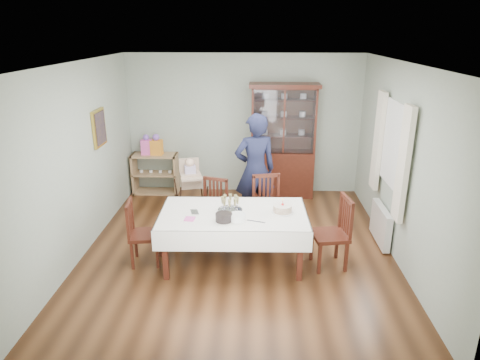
# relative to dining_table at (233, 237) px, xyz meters

# --- Properties ---
(floor) EXTENTS (5.00, 5.00, 0.00)m
(floor) POSITION_rel_dining_table_xyz_m (0.05, 0.38, -0.38)
(floor) COLOR #593319
(floor) RESTS_ON ground
(room_shell) EXTENTS (5.00, 5.00, 5.00)m
(room_shell) POSITION_rel_dining_table_xyz_m (0.05, 0.91, 1.32)
(room_shell) COLOR #9EAA99
(room_shell) RESTS_ON floor
(dining_table) EXTENTS (2.03, 1.20, 0.76)m
(dining_table) POSITION_rel_dining_table_xyz_m (0.00, 0.00, 0.00)
(dining_table) COLOR #451B11
(dining_table) RESTS_ON floor
(china_cabinet) EXTENTS (1.30, 0.48, 2.18)m
(china_cabinet) POSITION_rel_dining_table_xyz_m (0.80, 2.64, 0.74)
(china_cabinet) COLOR #451B11
(china_cabinet) RESTS_ON floor
(sideboard) EXTENTS (0.90, 0.38, 0.80)m
(sideboard) POSITION_rel_dining_table_xyz_m (-1.70, 2.66, 0.02)
(sideboard) COLOR tan
(sideboard) RESTS_ON floor
(picture_frame) EXTENTS (0.04, 0.48, 0.58)m
(picture_frame) POSITION_rel_dining_table_xyz_m (-2.17, 1.18, 1.27)
(picture_frame) COLOR gold
(picture_frame) RESTS_ON room_shell
(window) EXTENTS (0.04, 1.02, 1.22)m
(window) POSITION_rel_dining_table_xyz_m (2.27, 0.68, 1.17)
(window) COLOR white
(window) RESTS_ON room_shell
(curtain_left) EXTENTS (0.07, 0.30, 1.55)m
(curtain_left) POSITION_rel_dining_table_xyz_m (2.21, 0.06, 1.07)
(curtain_left) COLOR silver
(curtain_left) RESTS_ON room_shell
(curtain_right) EXTENTS (0.07, 0.30, 1.55)m
(curtain_right) POSITION_rel_dining_table_xyz_m (2.21, 1.30, 1.07)
(curtain_right) COLOR silver
(curtain_right) RESTS_ON room_shell
(radiator) EXTENTS (0.10, 0.80, 0.55)m
(radiator) POSITION_rel_dining_table_xyz_m (2.21, 0.68, -0.08)
(radiator) COLOR white
(radiator) RESTS_ON floor
(chair_far_left) EXTENTS (0.54, 0.54, 0.95)m
(chair_far_left) POSITION_rel_dining_table_xyz_m (-0.38, 0.71, -0.10)
(chair_far_left) COLOR #451B11
(chair_far_left) RESTS_ON floor
(chair_far_right) EXTENTS (0.54, 0.54, 1.01)m
(chair_far_right) POSITION_rel_dining_table_xyz_m (0.50, 0.72, -0.08)
(chair_far_right) COLOR #451B11
(chair_far_right) RESTS_ON floor
(chair_end_left) EXTENTS (0.46, 0.46, 0.92)m
(chair_end_left) POSITION_rel_dining_table_xyz_m (-1.24, -0.05, -0.11)
(chair_end_left) COLOR #451B11
(chair_end_left) RESTS_ON floor
(chair_end_right) EXTENTS (0.52, 0.52, 1.01)m
(chair_end_right) POSITION_rel_dining_table_xyz_m (1.33, -0.04, -0.08)
(chair_end_right) COLOR #451B11
(chair_end_right) RESTS_ON floor
(woman) EXTENTS (0.78, 0.62, 1.88)m
(woman) POSITION_rel_dining_table_xyz_m (0.29, 1.32, 0.55)
(woman) COLOR black
(woman) RESTS_ON floor
(high_chair) EXTENTS (0.58, 0.58, 1.05)m
(high_chair) POSITION_rel_dining_table_xyz_m (-0.82, 1.58, 0.02)
(high_chair) COLOR black
(high_chair) RESTS_ON floor
(champagne_tray) EXTENTS (0.34, 0.34, 0.21)m
(champagne_tray) POSITION_rel_dining_table_xyz_m (-0.05, 0.06, 0.44)
(champagne_tray) COLOR silver
(champagne_tray) RESTS_ON dining_table
(birthday_cake) EXTENTS (0.29, 0.29, 0.20)m
(birthday_cake) POSITION_rel_dining_table_xyz_m (0.67, 0.03, 0.43)
(birthday_cake) COLOR white
(birthday_cake) RESTS_ON dining_table
(plate_stack_dark) EXTENTS (0.24, 0.24, 0.10)m
(plate_stack_dark) POSITION_rel_dining_table_xyz_m (-0.11, -0.27, 0.43)
(plate_stack_dark) COLOR black
(plate_stack_dark) RESTS_ON dining_table
(plate_stack_white) EXTENTS (0.22, 0.22, 0.09)m
(plate_stack_white) POSITION_rel_dining_table_xyz_m (0.07, -0.25, 0.42)
(plate_stack_white) COLOR white
(plate_stack_white) RESTS_ON dining_table
(napkin_stack) EXTENTS (0.14, 0.14, 0.02)m
(napkin_stack) POSITION_rel_dining_table_xyz_m (-0.56, -0.24, 0.38)
(napkin_stack) COLOR #E655AE
(napkin_stack) RESTS_ON dining_table
(cutlery) EXTENTS (0.16, 0.20, 0.01)m
(cutlery) POSITION_rel_dining_table_xyz_m (-0.57, -0.01, 0.38)
(cutlery) COLOR silver
(cutlery) RESTS_ON dining_table
(cake_knife) EXTENTS (0.24, 0.09, 0.01)m
(cake_knife) POSITION_rel_dining_table_xyz_m (0.31, -0.28, 0.38)
(cake_knife) COLOR silver
(cake_knife) RESTS_ON dining_table
(gift_bag_pink) EXTENTS (0.23, 0.17, 0.40)m
(gift_bag_pink) POSITION_rel_dining_table_xyz_m (-1.83, 2.64, 0.59)
(gift_bag_pink) COLOR #E655AE
(gift_bag_pink) RESTS_ON sideboard
(gift_bag_orange) EXTENTS (0.24, 0.17, 0.41)m
(gift_bag_orange) POSITION_rel_dining_table_xyz_m (-1.63, 2.64, 0.60)
(gift_bag_orange) COLOR orange
(gift_bag_orange) RESTS_ON sideboard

